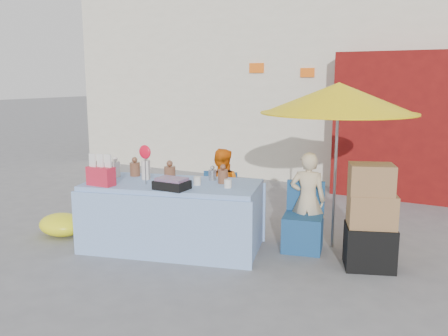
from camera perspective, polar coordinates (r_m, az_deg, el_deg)
The scene contains 10 objects.
ground at distance 5.93m, azimuth -3.77°, elevation -10.40°, with size 80.00×80.00×0.00m, color slate.
backdrop at distance 12.48m, azimuth 17.47°, elevation 14.69°, with size 14.00×8.00×7.80m.
market_table at distance 6.07m, azimuth -6.24°, elevation -5.58°, with size 2.41×1.57×1.34m.
chair_left at distance 6.58m, azimuth -0.93°, elevation -5.87°, with size 0.57×0.56×0.85m.
chair_right at distance 6.10m, azimuth 9.47°, elevation -7.37°, with size 0.57×0.56×0.85m.
vendor_orange at distance 6.61m, azimuth -0.35°, elevation -2.76°, with size 0.58×0.45×1.19m, color orange.
vendor_beige at distance 6.12m, azimuth 10.01°, elevation -3.80°, with size 0.45×0.30×1.23m, color beige.
umbrella at distance 6.00m, azimuth 13.61°, elevation 8.10°, with size 1.90×1.90×2.09m.
box_stack at distance 5.62m, azimuth 17.22°, elevation -6.08°, with size 0.66×0.60×1.21m.
tarp_bundle at distance 6.95m, azimuth -18.92°, elevation -6.45°, with size 0.67×0.54×0.30m, color #FFFB1A.
Camera 1 is at (2.95, -4.68, 2.14)m, focal length 38.00 mm.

